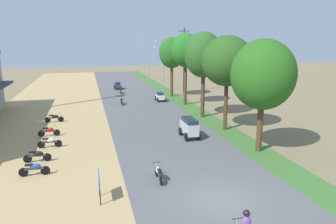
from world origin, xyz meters
TOP-DOWN VIEW (x-y plane):
  - ground_plane at (0.00, 0.00)m, footprint 180.00×180.00m
  - road_strip at (0.00, 0.00)m, footprint 9.00×140.00m
  - median_strip at (5.70, 0.00)m, footprint 2.40×140.00m
  - parked_motorbike_nearest at (-9.63, 5.55)m, footprint 1.80×0.54m
  - parked_motorbike_second at (-9.77, 7.91)m, footprint 1.80×0.54m
  - parked_motorbike_third at (-9.27, 10.86)m, footprint 1.80×0.54m
  - parked_motorbike_fourth at (-9.63, 14.02)m, footprint 1.80×0.54m
  - parked_motorbike_fifth at (-9.63, 18.98)m, footprint 1.80×0.54m
  - street_signboard at (-5.96, 1.46)m, footprint 0.06×1.30m
  - median_tree_nearest at (5.76, 6.37)m, footprint 4.57×4.57m
  - median_tree_second at (5.71, 12.36)m, footprint 4.52×4.52m
  - median_tree_third at (5.45, 17.63)m, footprint 3.96×3.96m
  - median_tree_fourth at (5.66, 24.56)m, footprint 3.68×3.68m
  - median_tree_fifth at (5.55, 30.88)m, footprint 3.59×3.59m
  - streetlamp_near at (5.80, 37.25)m, footprint 3.16×0.20m
  - streetlamp_mid at (5.80, 49.62)m, footprint 3.16×0.20m
  - utility_pole_near at (8.07, 33.19)m, footprint 1.80×0.20m
  - car_van_silver at (1.77, 10.70)m, footprint 1.19×2.41m
  - car_hatchback_white at (3.03, 27.43)m, footprint 1.04×2.00m
  - car_sedan_blue at (-1.40, 39.71)m, footprint 1.10×2.26m
  - motorbike_ahead_second at (-2.55, 3.08)m, footprint 0.54×1.80m
  - motorbike_ahead_third at (-2.19, 26.45)m, footprint 0.54×1.80m
  - motorbike_ahead_fourth at (-1.45, 34.76)m, footprint 0.54×1.80m

SIDE VIEW (x-z plane):
  - ground_plane at x=0.00m, z-range 0.00..0.00m
  - median_strip at x=5.70m, z-range 0.00..0.06m
  - road_strip at x=0.00m, z-range 0.00..0.08m
  - parked_motorbike_nearest at x=-9.63m, z-range 0.08..1.02m
  - parked_motorbike_second at x=-9.77m, z-range 0.08..1.02m
  - parked_motorbike_third at x=-9.27m, z-range 0.08..1.02m
  - parked_motorbike_fourth at x=-9.63m, z-range 0.08..1.02m
  - parked_motorbike_fifth at x=-9.63m, z-range 0.08..1.02m
  - motorbike_ahead_second at x=-2.55m, z-range 0.10..1.04m
  - motorbike_ahead_third at x=-2.19m, z-range 0.10..1.04m
  - motorbike_ahead_fourth at x=-1.45m, z-range 0.10..1.04m
  - car_sedan_blue at x=-1.40m, z-range 0.15..1.34m
  - car_hatchback_white at x=3.03m, z-range 0.13..1.36m
  - car_van_silver at x=1.77m, z-range 0.19..1.86m
  - street_signboard at x=-5.96m, z-range 0.36..1.86m
  - streetlamp_near at x=5.80m, z-range 0.64..7.73m
  - streetlamp_mid at x=5.80m, z-range 0.66..8.80m
  - utility_pole_near at x=8.07m, z-range 0.19..10.05m
  - median_tree_nearest at x=5.76m, z-range 1.60..9.74m
  - median_tree_fifth at x=5.55m, z-range 2.04..10.46m
  - median_tree_second at x=5.71m, z-range 2.03..10.46m
  - median_tree_third at x=5.45m, z-range 2.10..10.98m
  - median_tree_fourth at x=5.66m, z-range 2.35..11.21m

